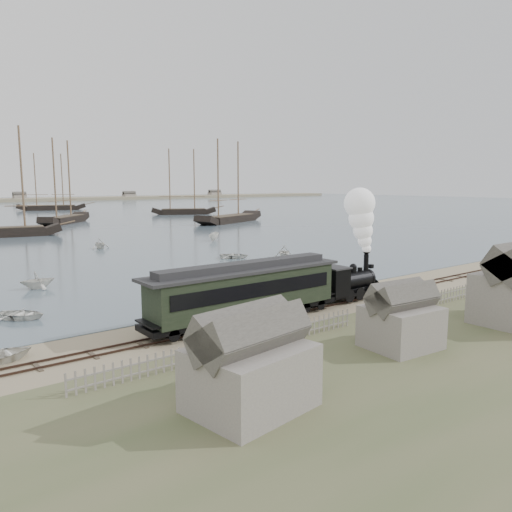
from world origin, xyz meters
TOP-DOWN VIEW (x-y plane):
  - ground at (0.00, 0.00)m, footprint 600.00×600.00m
  - rail_track at (0.00, -2.00)m, footprint 120.00×1.80m
  - picket_fence_west at (-6.50, -7.00)m, footprint 19.00×0.10m
  - picket_fence_east at (12.50, -7.50)m, footprint 15.00×0.10m
  - shed_left at (-10.00, -13.00)m, footprint 5.00×4.00m
  - shed_mid at (2.00, -12.00)m, footprint 4.00×3.50m
  - locomotive at (10.04, -2.00)m, footprint 7.22×2.69m
  - passenger_coach at (-2.09, -2.00)m, footprint 15.44×2.98m
  - rowboat_0 at (-14.39, 8.40)m, footprint 4.15×4.16m
  - rowboat_1 at (-10.63, 18.64)m, footprint 2.76×3.16m
  - rowboat_2 at (-0.14, 9.27)m, footprint 3.39×1.62m
  - rowboat_3 at (14.45, 22.67)m, footprint 4.45×4.47m
  - rowboat_4 at (19.00, 18.08)m, footprint 4.55×4.45m
  - rowboat_5 at (22.98, 40.61)m, footprint 3.50×3.53m
  - rowboat_7 at (4.30, 42.70)m, footprint 3.15×2.79m
  - schooner_2 at (-3.09, 69.19)m, footprint 19.15×7.54m
  - schooner_3 at (14.81, 93.35)m, footprint 16.75×17.90m
  - schooner_4 at (47.81, 71.54)m, footprint 24.32×14.77m
  - schooner_5 at (54.30, 105.53)m, footprint 19.50×12.25m
  - schooner_8 at (29.23, 155.35)m, footprint 23.31×11.72m

SIDE VIEW (x-z plane):
  - ground at x=0.00m, z-range 0.00..0.00m
  - picket_fence_west at x=-6.50m, z-range -0.60..0.60m
  - picket_fence_east at x=12.50m, z-range -0.60..0.60m
  - shed_left at x=-10.00m, z-range -2.05..2.05m
  - shed_mid at x=2.00m, z-range -1.80..1.80m
  - rail_track at x=0.00m, z-range -0.04..0.12m
  - rowboat_0 at x=-14.39m, z-range 0.06..0.77m
  - rowboat_3 at x=14.45m, z-range 0.06..0.82m
  - rowboat_2 at x=-0.14m, z-range 0.06..1.32m
  - rowboat_5 at x=22.98m, z-range 0.06..1.45m
  - rowboat_7 at x=4.30m, z-range 0.06..1.60m
  - rowboat_1 at x=-10.63m, z-range 0.06..1.66m
  - rowboat_4 at x=19.00m, z-range 0.06..1.88m
  - passenger_coach at x=-2.09m, z-range 0.48..4.23m
  - locomotive at x=10.04m, z-range -0.34..8.65m
  - schooner_2 at x=-3.09m, z-range 0.06..20.06m
  - schooner_3 at x=14.81m, z-range 0.06..20.06m
  - schooner_4 at x=47.81m, z-range 0.06..20.06m
  - schooner_5 at x=54.30m, z-range 0.06..20.06m
  - schooner_8 at x=29.23m, z-range 0.06..20.06m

